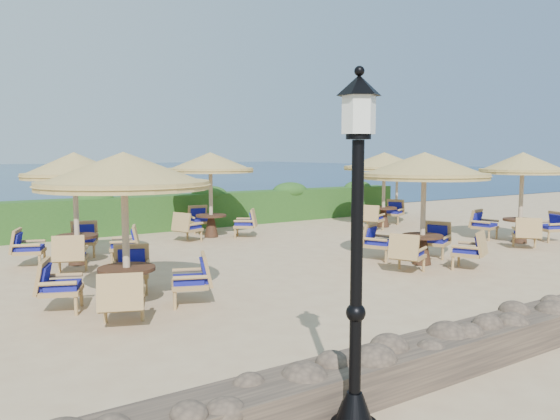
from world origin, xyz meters
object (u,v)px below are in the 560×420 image
(extra_parasol, at_px, (397,165))
(cafe_set_3, at_px, (75,193))
(cafe_set_2, at_px, (522,181))
(cafe_set_0, at_px, (125,200))
(cafe_set_1, at_px, (424,186))
(cafe_set_4, at_px, (211,177))
(cafe_set_5, at_px, (384,170))
(lamp_post, at_px, (356,274))

(extra_parasol, height_order, cafe_set_3, cafe_set_3)
(cafe_set_2, bearing_deg, cafe_set_0, -178.07)
(cafe_set_0, height_order, cafe_set_1, same)
(cafe_set_4, distance_m, cafe_set_5, 6.31)
(cafe_set_5, bearing_deg, lamp_post, -134.84)
(cafe_set_1, bearing_deg, cafe_set_5, 54.08)
(lamp_post, height_order, cafe_set_3, lamp_post)
(cafe_set_3, height_order, cafe_set_4, same)
(lamp_post, distance_m, cafe_set_1, 8.39)
(cafe_set_2, distance_m, cafe_set_4, 9.27)
(lamp_post, height_order, cafe_set_1, lamp_post)
(cafe_set_2, height_order, cafe_set_3, same)
(cafe_set_1, relative_size, cafe_set_2, 1.11)
(lamp_post, height_order, extra_parasol, lamp_post)
(cafe_set_2, xyz_separation_m, cafe_set_3, (-11.63, 3.84, -0.11))
(lamp_post, distance_m, cafe_set_5, 14.83)
(cafe_set_0, relative_size, cafe_set_4, 1.04)
(cafe_set_1, xyz_separation_m, cafe_set_4, (-2.32, 6.55, 0.02))
(cafe_set_4, bearing_deg, lamp_post, -109.98)
(cafe_set_2, bearing_deg, cafe_set_5, 101.07)
(cafe_set_0, bearing_deg, cafe_set_3, 87.90)
(cafe_set_1, bearing_deg, cafe_set_4, 109.54)
(lamp_post, distance_m, cafe_set_3, 9.62)
(cafe_set_3, bearing_deg, extra_parasol, 10.50)
(extra_parasol, xyz_separation_m, cafe_set_0, (-13.01, -6.62, -0.32))
(lamp_post, bearing_deg, cafe_set_2, 26.93)
(cafe_set_0, bearing_deg, lamp_post, -85.64)
(cafe_set_2, relative_size, cafe_set_5, 0.94)
(cafe_set_2, relative_size, cafe_set_3, 0.94)
(cafe_set_4, bearing_deg, cafe_set_1, -70.46)
(cafe_set_1, distance_m, cafe_set_5, 6.58)
(cafe_set_5, bearing_deg, cafe_set_4, 168.81)
(lamp_post, bearing_deg, cafe_set_4, 70.02)
(cafe_set_1, relative_size, cafe_set_5, 1.04)
(extra_parasol, xyz_separation_m, cafe_set_5, (-2.15, -1.49, -0.14))
(cafe_set_0, relative_size, cafe_set_2, 1.07)
(cafe_set_0, xyz_separation_m, cafe_set_4, (4.68, 6.35, 0.04))
(cafe_set_2, distance_m, cafe_set_3, 12.25)
(lamp_post, relative_size, cafe_set_4, 1.19)
(cafe_set_2, distance_m, cafe_set_5, 4.82)
(extra_parasol, relative_size, cafe_set_1, 0.80)
(lamp_post, bearing_deg, extra_parasol, 43.60)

